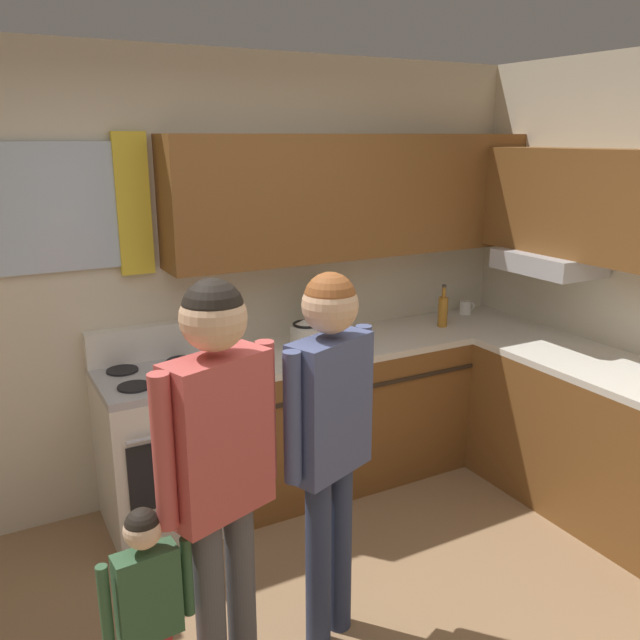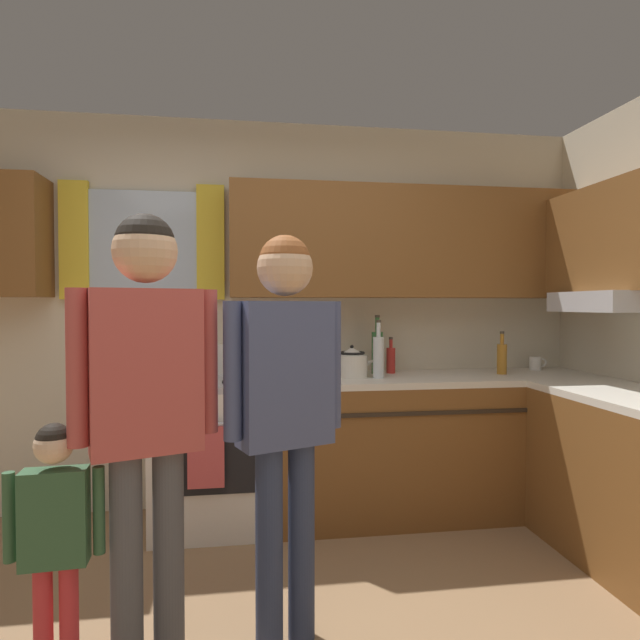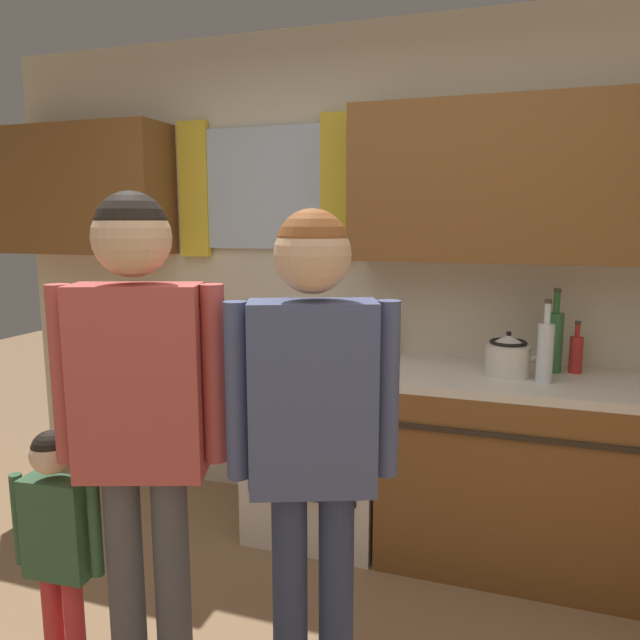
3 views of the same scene
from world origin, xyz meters
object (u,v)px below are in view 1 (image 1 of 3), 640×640
at_px(stovetop_kettle, 307,334).
at_px(adult_holding_child, 219,453).
at_px(bottle_tall_clear, 335,326).
at_px(mug_ceramic_white, 466,307).
at_px(stove_oven, 164,447).
at_px(small_child, 149,602).
at_px(bottle_sauce_red, 338,321).
at_px(bottle_oil_amber, 443,311).
at_px(bottle_wine_green, 325,315).
at_px(adult_in_plaid, 330,420).

height_order(stovetop_kettle, adult_holding_child, adult_holding_child).
relative_size(bottle_tall_clear, mug_ceramic_white, 2.92).
bearing_deg(stove_oven, small_child, -107.40).
distance_m(bottle_sauce_red, adult_holding_child, 1.99).
relative_size(bottle_tall_clear, bottle_oil_amber, 1.28).
xyz_separation_m(adult_holding_child, small_child, (-0.30, -0.06, -0.46)).
relative_size(bottle_tall_clear, adult_holding_child, 0.22).
xyz_separation_m(bottle_wine_green, small_child, (-1.53, -1.52, -0.45)).
height_order(bottle_tall_clear, adult_holding_child, adult_holding_child).
bearing_deg(mug_ceramic_white, adult_holding_child, -148.14).
distance_m(mug_ceramic_white, small_child, 3.13).
relative_size(bottle_sauce_red, adult_in_plaid, 0.15).
relative_size(mug_ceramic_white, small_child, 0.13).
distance_m(bottle_oil_amber, mug_ceramic_white, 0.39).
distance_m(bottle_sauce_red, bottle_tall_clear, 0.27).
distance_m(bottle_sauce_red, mug_ceramic_white, 1.07).
xyz_separation_m(stove_oven, bottle_oil_amber, (1.92, -0.01, 0.54)).
height_order(bottle_tall_clear, adult_in_plaid, adult_in_plaid).
bearing_deg(bottle_oil_amber, stovetop_kettle, 179.66).
height_order(bottle_tall_clear, stovetop_kettle, bottle_tall_clear).
height_order(stovetop_kettle, adult_in_plaid, adult_in_plaid).
relative_size(adult_in_plaid, small_child, 1.71).
bearing_deg(adult_in_plaid, mug_ceramic_white, 35.99).
relative_size(stovetop_kettle, adult_in_plaid, 0.17).
height_order(stove_oven, bottle_sauce_red, bottle_sauce_red).
relative_size(bottle_sauce_red, small_child, 0.26).
xyz_separation_m(adult_holding_child, adult_in_plaid, (0.51, 0.12, -0.03)).
height_order(bottle_sauce_red, adult_in_plaid, adult_in_plaid).
bearing_deg(small_child, bottle_oil_amber, 30.42).
relative_size(stove_oven, adult_in_plaid, 0.67).
bearing_deg(mug_ceramic_white, bottle_oil_amber, -153.71).
relative_size(stove_oven, small_child, 1.15).
bearing_deg(stovetop_kettle, bottle_oil_amber, -0.34).
height_order(bottle_oil_amber, adult_holding_child, adult_holding_child).
relative_size(stove_oven, bottle_wine_green, 2.79).
bearing_deg(mug_ceramic_white, bottle_wine_green, -178.52).
distance_m(stove_oven, stovetop_kettle, 1.04).
distance_m(bottle_tall_clear, stovetop_kettle, 0.18).
bearing_deg(stove_oven, stovetop_kettle, -0.00).
bearing_deg(bottle_wine_green, stove_oven, -172.91).
bearing_deg(adult_in_plaid, stove_oven, 107.07).
height_order(bottle_oil_amber, adult_in_plaid, adult_in_plaid).
height_order(mug_ceramic_white, adult_holding_child, adult_holding_child).
xyz_separation_m(stove_oven, bottle_sauce_red, (1.19, 0.15, 0.53)).
relative_size(adult_holding_child, adult_in_plaid, 1.03).
height_order(bottle_sauce_red, bottle_tall_clear, bottle_tall_clear).
xyz_separation_m(bottle_wine_green, adult_holding_child, (-1.24, -1.46, 0.01)).
bearing_deg(bottle_oil_amber, bottle_wine_green, 170.13).
bearing_deg(bottle_oil_amber, stove_oven, 179.82).
relative_size(stovetop_kettle, small_child, 0.29).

